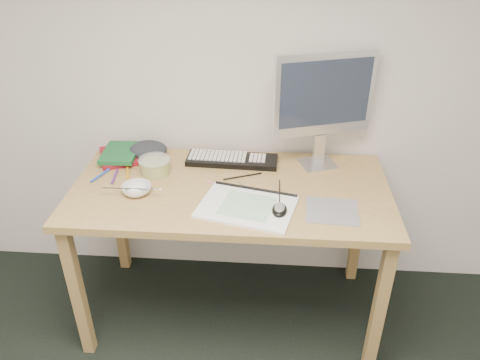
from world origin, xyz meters
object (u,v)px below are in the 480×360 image
object	(u,v)px
keyboard	(232,160)
sketchpad	(247,207)
desk	(231,202)
rice_bowl	(137,189)
monitor	(324,97)

from	to	relation	value
keyboard	sketchpad	bearing A→B (deg)	-73.73
desk	sketchpad	distance (m)	0.20
desk	sketchpad	bearing A→B (deg)	-62.92
rice_bowl	sketchpad	bearing A→B (deg)	-9.11
monitor	rice_bowl	distance (m)	0.91
sketchpad	rice_bowl	bearing A→B (deg)	-175.50
monitor	rice_bowl	world-z (taller)	monitor
desk	keyboard	world-z (taller)	keyboard
sketchpad	monitor	distance (m)	0.61
desk	sketchpad	world-z (taller)	sketchpad
desk	keyboard	bearing A→B (deg)	93.25
rice_bowl	desk	bearing A→B (deg)	11.84
sketchpad	monitor	world-z (taller)	monitor
keyboard	monitor	xyz separation A→B (m)	(0.41, 0.01, 0.33)
desk	sketchpad	size ratio (longest dim) A/B	3.67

